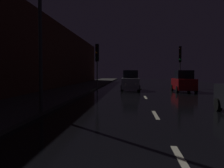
{
  "coord_description": "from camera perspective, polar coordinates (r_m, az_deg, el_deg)",
  "views": [
    {
      "loc": [
        -1.08,
        -2.12,
        1.88
      ],
      "look_at": [
        -2.46,
        15.68,
        1.02
      ],
      "focal_mm": 39.29,
      "sensor_mm": 36.0,
      "label": 1
    }
  ],
  "objects": [
    {
      "name": "ground",
      "position": [
        26.71,
        6.76,
        -1.32
      ],
      "size": [
        26.6,
        84.0,
        0.02
      ],
      "primitive_type": "cube",
      "color": "black"
    },
    {
      "name": "sidewalk_left",
      "position": [
        27.35,
        -8.28,
        -1.06
      ],
      "size": [
        4.4,
        84.0,
        0.15
      ],
      "primitive_type": "cube",
      "color": "#33302D",
      "rests_on": "ground"
    },
    {
      "name": "building_facade_left",
      "position": [
        24.74,
        -16.07,
        7.02
      ],
      "size": [
        0.8,
        63.0,
        7.53
      ],
      "primitive_type": "cube",
      "color": "#472319",
      "rests_on": "ground"
    },
    {
      "name": "lane_centerline",
      "position": [
        20.61,
        7.44,
        -2.48
      ],
      "size": [
        0.16,
        30.85,
        0.01
      ],
      "color": "beige",
      "rests_on": "ground"
    },
    {
      "name": "traffic_light_far_left",
      "position": [
        27.05,
        -3.5,
        6.43
      ],
      "size": [
        0.38,
        0.49,
        4.96
      ],
      "rotation": [
        0.0,
        0.0,
        -1.82
      ],
      "color": "#38383A",
      "rests_on": "ground"
    },
    {
      "name": "traffic_light_far_right",
      "position": [
        30.66,
        15.57,
        5.93
      ],
      "size": [
        0.37,
        0.48,
        4.98
      ],
      "rotation": [
        0.0,
        0.0,
        -1.78
      ],
      "color": "#38383A",
      "rests_on": "ground"
    },
    {
      "name": "streetlamp_overhead",
      "position": [
        11.38,
        -14.25,
        18.48
      ],
      "size": [
        1.7,
        0.44,
        7.57
      ],
      "color": "#2D2D30",
      "rests_on": "ground"
    },
    {
      "name": "car_approaching_headlights",
      "position": [
        25.54,
        4.33,
        0.67
      ],
      "size": [
        1.91,
        4.14,
        2.08
      ],
      "rotation": [
        0.0,
        0.0,
        -1.57
      ],
      "color": "#A5A8AD",
      "rests_on": "ground"
    },
    {
      "name": "car_parked_right_far",
      "position": [
        24.7,
        16.31,
        0.48
      ],
      "size": [
        1.89,
        4.1,
        2.07
      ],
      "rotation": [
        0.0,
        0.0,
        1.57
      ],
      "color": "maroon",
      "rests_on": "ground"
    }
  ]
}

